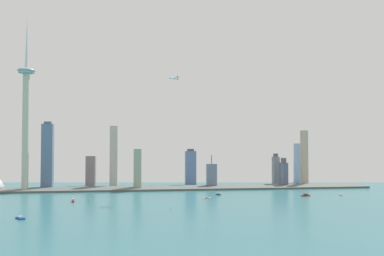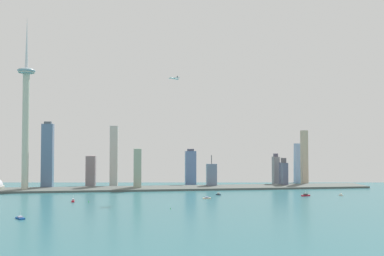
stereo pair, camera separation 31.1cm
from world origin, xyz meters
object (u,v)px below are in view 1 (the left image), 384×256
at_px(skyscraper_2, 48,156).
at_px(skyscraper_9, 297,163).
at_px(observation_tower, 26,109).
at_px(skyscraper_3, 91,171).
at_px(boat_1, 20,218).
at_px(channel_buoy_0, 89,201).
at_px(channel_buoy_1, 171,208).
at_px(boat_5, 73,201).
at_px(skyscraper_7, 276,170).
at_px(skyscraper_5, 284,173).
at_px(skyscraper_4, 212,175).
at_px(airplane, 174,78).
at_px(boat_2, 341,195).
at_px(skyscraper_6, 138,169).
at_px(skyscraper_0, 304,157).
at_px(skyscraper_1, 114,156).
at_px(boat_0, 207,198).
at_px(boat_4, 306,195).
at_px(boat_3, 218,194).
at_px(skyscraper_8, 191,167).

distance_m(skyscraper_2, skyscraper_9, 588.77).
height_order(observation_tower, skyscraper_3, observation_tower).
height_order(skyscraper_3, boat_1, skyscraper_3).
height_order(channel_buoy_0, channel_buoy_1, channel_buoy_0).
bearing_deg(boat_5, skyscraper_9, 109.30).
bearing_deg(skyscraper_7, skyscraper_5, -76.74).
xyz_separation_m(observation_tower, skyscraper_5, (558.16, 29.16, -138.91)).
bearing_deg(skyscraper_4, airplane, -128.45).
bearing_deg(airplane, boat_2, 122.83).
bearing_deg(observation_tower, skyscraper_6, 2.66).
bearing_deg(skyscraper_0, boat_2, -93.47).
relative_size(skyscraper_1, boat_0, 9.38).
bearing_deg(observation_tower, boat_4, -14.54).
xyz_separation_m(skyscraper_0, boat_0, (-267.83, -207.11, -62.73)).
height_order(skyscraper_1, skyscraper_9, skyscraper_1).
height_order(boat_5, airplane, airplane).
xyz_separation_m(skyscraper_0, skyscraper_4, (-228.14, -28.19, -37.90)).
bearing_deg(skyscraper_0, boat_0, -142.29).
bearing_deg(skyscraper_6, skyscraper_5, 3.22).
relative_size(boat_0, boat_3, 1.53).
relative_size(skyscraper_3, skyscraper_9, 0.71).
distance_m(skyscraper_0, boat_3, 293.98).
bearing_deg(channel_buoy_0, skyscraper_1, 84.42).
relative_size(skyscraper_2, boat_5, 9.08).
bearing_deg(skyscraper_1, skyscraper_3, 170.77).
xyz_separation_m(skyscraper_6, boat_2, (379.50, -151.95, -41.63)).
xyz_separation_m(skyscraper_8, channel_buoy_0, (-201.61, -254.31, -39.14)).
distance_m(skyscraper_1, skyscraper_9, 447.39).
bearing_deg(channel_buoy_0, boat_1, -116.84).
distance_m(skyscraper_7, skyscraper_8, 201.32).
height_order(skyscraper_2, airplane, airplane).
xyz_separation_m(skyscraper_3, boat_3, (260.41, -190.60, -32.80)).
xyz_separation_m(skyscraper_0, skyscraper_6, (-391.51, -46.05, -20.81)).
xyz_separation_m(skyscraper_0, channel_buoy_1, (-339.30, -309.91, -62.74)).
bearing_deg(skyscraper_0, boat_5, -156.50).
bearing_deg(observation_tower, skyscraper_2, 52.65).
distance_m(skyscraper_4, channel_buoy_0, 312.68).
height_order(skyscraper_7, skyscraper_9, skyscraper_9).
bearing_deg(skyscraper_5, skyscraper_1, 172.80).
bearing_deg(skyscraper_3, skyscraper_4, -12.08).
height_order(skyscraper_3, skyscraper_6, skyscraper_6).
bearing_deg(boat_5, skyscraper_2, -165.07).
relative_size(boat_1, boat_2, 2.02).
height_order(skyscraper_2, boat_1, skyscraper_2).
xyz_separation_m(boat_0, airplane, (-53.66, 61.36, 222.02)).
distance_m(skyscraper_5, skyscraper_9, 97.53).
bearing_deg(skyscraper_8, observation_tower, -166.22).
height_order(skyscraper_8, boat_3, skyscraper_8).
height_order(skyscraper_6, boat_0, skyscraper_6).
distance_m(skyscraper_2, skyscraper_5, 526.01).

